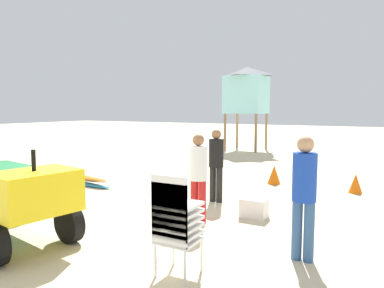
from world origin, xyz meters
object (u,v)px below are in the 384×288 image
object	(u,v)px
surfboard_pile	(78,179)
lifeguard_tower	(247,90)
lifeguard_near_left	(216,161)
lifeguard_near_right	(304,190)
traffic_cone_near	(274,175)
stacked_plastic_chairs	(175,218)
lifeguard_near_center	(198,172)
traffic_cone_far	(356,183)
cooler_box	(254,208)
utility_cart	(9,192)

from	to	relation	value
surfboard_pile	lifeguard_tower	size ratio (longest dim) A/B	0.61
surfboard_pile	lifeguard_near_left	bearing A→B (deg)	0.94
lifeguard_near_right	lifeguard_tower	xyz separation A→B (m)	(-5.35, 12.04, 1.96)
lifeguard_tower	traffic_cone_near	xyz separation A→B (m)	(3.56, -7.27, -2.69)
stacked_plastic_chairs	lifeguard_tower	world-z (taller)	lifeguard_tower
lifeguard_near_left	lifeguard_near_center	size ratio (longest dim) A/B	1.00
lifeguard_tower	stacked_plastic_chairs	bearing A→B (deg)	-72.92
lifeguard_near_left	lifeguard_near_center	bearing A→B (deg)	-76.93
lifeguard_near_center	traffic_cone_far	size ratio (longest dim) A/B	3.43
lifeguard_tower	cooler_box	xyz separation A→B (m)	(4.11, -10.48, -2.76)
surfboard_pile	lifeguard_tower	bearing A→B (deg)	83.20
surfboard_pile	lifeguard_near_right	xyz separation A→B (m)	(6.53, -2.20, 0.86)
utility_cart	lifeguard_tower	size ratio (longest dim) A/B	0.67
surfboard_pile	lifeguard_near_left	xyz separation A→B (m)	(4.15, 0.07, 0.80)
traffic_cone_near	traffic_cone_far	xyz separation A→B (m)	(2.06, -0.08, -0.02)
lifeguard_tower	traffic_cone_near	bearing A→B (deg)	-63.92
lifeguard_tower	traffic_cone_near	distance (m)	8.53
lifeguard_near_center	lifeguard_tower	bearing A→B (deg)	106.45
lifeguard_near_left	lifeguard_near_center	xyz separation A→B (m)	(0.35, -1.49, 0.00)
traffic_cone_near	cooler_box	size ratio (longest dim) A/B	1.05
utility_cart	lifeguard_near_left	world-z (taller)	lifeguard_near_left
stacked_plastic_chairs	traffic_cone_near	xyz separation A→B (m)	(-0.53, 6.04, -0.49)
lifeguard_near_center	lifeguard_near_right	distance (m)	2.17
surfboard_pile	cooler_box	xyz separation A→B (m)	(5.29, -0.64, 0.06)
lifeguard_near_right	lifeguard_tower	distance (m)	13.32
surfboard_pile	lifeguard_tower	world-z (taller)	lifeguard_tower
stacked_plastic_chairs	surfboard_pile	size ratio (longest dim) A/B	0.52
cooler_box	traffic_cone_near	bearing A→B (deg)	99.76
lifeguard_near_left	surfboard_pile	bearing A→B (deg)	-179.06
stacked_plastic_chairs	lifeguard_near_left	size ratio (longest dim) A/B	0.80
utility_cart	traffic_cone_near	size ratio (longest dim) A/B	5.30
lifeguard_near_center	traffic_cone_far	world-z (taller)	lifeguard_near_center
stacked_plastic_chairs	traffic_cone_far	size ratio (longest dim) A/B	2.74
stacked_plastic_chairs	cooler_box	size ratio (longest dim) A/B	2.64
stacked_plastic_chairs	traffic_cone_far	bearing A→B (deg)	75.64
lifeguard_near_center	lifeguard_near_right	size ratio (longest dim) A/B	0.94
surfboard_pile	cooler_box	world-z (taller)	cooler_box
traffic_cone_near	traffic_cone_far	size ratio (longest dim) A/B	1.09
lifeguard_near_left	cooler_box	bearing A→B (deg)	-31.95
lifeguard_near_center	traffic_cone_near	xyz separation A→B (m)	(0.23, 3.99, -0.67)
lifeguard_near_center	lifeguard_near_right	xyz separation A→B (m)	(2.03, -0.78, 0.06)
traffic_cone_near	lifeguard_near_left	bearing A→B (deg)	-103.02
lifeguard_near_center	utility_cart	bearing A→B (deg)	-133.44
lifeguard_tower	traffic_cone_near	world-z (taller)	lifeguard_tower
lifeguard_near_left	utility_cart	bearing A→B (deg)	-115.48
lifeguard_near_center	cooler_box	bearing A→B (deg)	44.96
traffic_cone_near	stacked_plastic_chairs	bearing A→B (deg)	-84.98
surfboard_pile	lifeguard_near_right	bearing A→B (deg)	-18.65
lifeguard_tower	surfboard_pile	bearing A→B (deg)	-96.80
lifeguard_near_right	stacked_plastic_chairs	bearing A→B (deg)	-134.81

